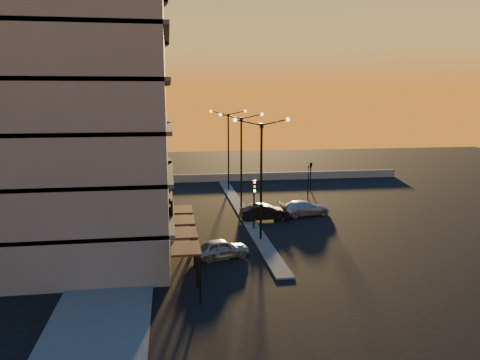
% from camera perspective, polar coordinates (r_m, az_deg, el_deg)
% --- Properties ---
extents(ground, '(120.00, 120.00, 0.00)m').
position_cam_1_polar(ground, '(36.75, 2.53, -7.36)').
color(ground, black).
rests_on(ground, ground).
extents(sidewalk_west, '(5.00, 40.00, 0.12)m').
position_cam_1_polar(sidewalk_west, '(40.10, -13.59, -6.05)').
color(sidewalk_west, '#50504E').
rests_on(sidewalk_west, ground).
extents(median, '(1.20, 36.00, 0.12)m').
position_cam_1_polar(median, '(46.23, 0.15, -3.59)').
color(median, '#50504E').
rests_on(median, ground).
extents(parapet, '(44.00, 0.50, 1.00)m').
position_cam_1_polar(parapet, '(61.92, -0.27, 0.37)').
color(parapet, slate).
rests_on(parapet, ground).
extents(building, '(14.35, 17.08, 25.00)m').
position_cam_1_polar(building, '(35.15, -20.76, 10.90)').
color(building, slate).
rests_on(building, ground).
extents(streetlamp_near, '(4.32, 0.32, 9.51)m').
position_cam_1_polar(streetlamp_near, '(35.47, 2.60, 1.29)').
color(streetlamp_near, black).
rests_on(streetlamp_near, ground).
extents(streetlamp_mid, '(4.32, 0.32, 9.51)m').
position_cam_1_polar(streetlamp_mid, '(45.23, 0.15, 3.23)').
color(streetlamp_mid, black).
rests_on(streetlamp_mid, ground).
extents(streetlamp_far, '(4.32, 0.32, 9.51)m').
position_cam_1_polar(streetlamp_far, '(55.07, -1.43, 4.48)').
color(streetlamp_far, black).
rests_on(streetlamp_far, ground).
extents(traffic_light_main, '(0.28, 0.44, 4.25)m').
position_cam_1_polar(traffic_light_main, '(38.74, 1.75, -2.02)').
color(traffic_light_main, black).
rests_on(traffic_light_main, ground).
extents(signal_east_a, '(0.13, 0.16, 3.60)m').
position_cam_1_polar(signal_east_a, '(51.41, 8.32, -0.16)').
color(signal_east_a, black).
rests_on(signal_east_a, ground).
extents(signal_east_b, '(0.42, 1.99, 3.60)m').
position_cam_1_polar(signal_east_b, '(55.43, 8.64, 1.81)').
color(signal_east_b, black).
rests_on(signal_east_b, ground).
extents(car_hatchback, '(4.23, 2.49, 1.35)m').
position_cam_1_polar(car_hatchback, '(32.73, -2.34, -8.35)').
color(car_hatchback, gray).
rests_on(car_hatchback, ground).
extents(car_sedan, '(4.47, 1.64, 1.46)m').
position_cam_1_polar(car_sedan, '(42.41, 3.00, -3.94)').
color(car_sedan, black).
rests_on(car_sedan, ground).
extents(car_wagon, '(5.11, 2.82, 1.40)m').
position_cam_1_polar(car_wagon, '(44.43, 7.89, -3.41)').
color(car_wagon, '#AAACB2').
rests_on(car_wagon, ground).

